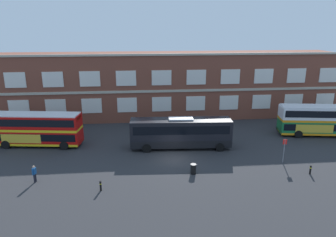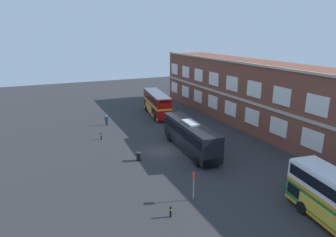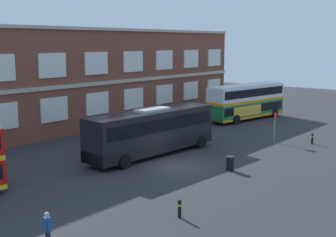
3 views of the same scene
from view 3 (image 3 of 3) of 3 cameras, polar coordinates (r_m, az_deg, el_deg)
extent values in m
plane|color=#2B2B2D|center=(33.72, -1.97, -5.50)|extent=(120.00, 120.00, 0.00)
cube|color=brown|center=(44.87, -17.64, 4.41)|extent=(57.29, 8.00, 10.06)
cube|color=#B2A893|center=(41.52, -14.57, 3.87)|extent=(57.29, 0.16, 0.36)
cube|color=#B2A893|center=(41.37, -14.93, 11.31)|extent=(57.29, 0.28, 0.30)
cube|color=silver|center=(39.03, -20.67, 0.21)|extent=(2.92, 0.12, 2.21)
cube|color=silver|center=(41.79, -14.47, 1.13)|extent=(2.92, 0.12, 2.21)
cube|color=silver|center=(44.98, -9.09, 1.92)|extent=(2.92, 0.12, 2.21)
cube|color=silver|center=(48.53, -4.46, 2.59)|extent=(2.92, 0.12, 2.21)
cube|color=silver|center=(52.35, -0.47, 3.15)|extent=(2.92, 0.12, 2.21)
cube|color=silver|center=(56.40, 2.96, 3.62)|extent=(2.92, 0.12, 2.21)
cube|color=silver|center=(60.62, 5.93, 4.02)|extent=(2.92, 0.12, 2.21)
cube|color=silver|center=(41.39, -14.71, 6.65)|extent=(2.92, 0.12, 2.21)
cube|color=silver|center=(44.62, -9.23, 7.05)|extent=(2.92, 0.12, 2.21)
cube|color=silver|center=(48.19, -4.52, 7.34)|extent=(2.92, 0.12, 2.21)
cube|color=silver|center=(52.04, -0.48, 7.56)|extent=(2.92, 0.12, 2.21)
cube|color=silver|center=(56.11, 3.00, 7.71)|extent=(2.92, 0.12, 2.21)
cube|color=silver|center=(60.35, 6.00, 7.82)|extent=(2.92, 0.12, 2.21)
cube|color=#197038|center=(52.23, 10.06, 1.22)|extent=(11.26, 4.17, 1.75)
cube|color=black|center=(52.20, 10.07, 1.45)|extent=(10.83, 4.14, 0.90)
cube|color=orange|center=(52.09, 10.10, 2.34)|extent=(11.26, 4.17, 0.30)
cube|color=silver|center=(51.98, 10.13, 3.35)|extent=(11.26, 4.17, 1.55)
cube|color=black|center=(51.97, 10.13, 3.43)|extent=(10.83, 4.14, 0.90)
cube|color=orange|center=(52.35, 10.04, 0.43)|extent=(11.26, 4.19, 0.28)
cube|color=silver|center=(51.90, 10.15, 4.26)|extent=(11.03, 4.03, 0.12)
cube|color=gold|center=(50.41, 10.28, 1.01)|extent=(4.79, 0.75, 1.10)
cube|color=yellow|center=(56.31, 13.61, 4.15)|extent=(0.31, 1.65, 0.40)
cylinder|color=black|center=(54.65, 13.60, 0.73)|extent=(1.08, 0.47, 1.04)
cylinder|color=black|center=(56.13, 11.47, 1.04)|extent=(1.08, 0.47, 1.04)
cylinder|color=black|center=(49.02, 8.80, -0.14)|extent=(1.08, 0.47, 1.04)
cylinder|color=black|center=(50.66, 6.58, 0.24)|extent=(1.08, 0.47, 1.04)
cube|color=black|center=(34.91, -2.02, -1.60)|extent=(12.13, 3.23, 3.20)
cube|color=black|center=(34.79, -2.03, -0.56)|extent=(11.41, 3.23, 1.00)
cube|color=black|center=(35.15, -2.01, -3.43)|extent=(12.13, 3.25, 0.90)
cube|color=silver|center=(34.61, -2.04, 1.16)|extent=(2.95, 1.44, 0.20)
cylinder|color=black|center=(37.71, 4.29, -3.06)|extent=(1.06, 0.38, 1.04)
cylinder|color=black|center=(39.31, 1.40, -2.50)|extent=(1.06, 0.38, 1.04)
cylinder|color=black|center=(31.64, -5.63, -5.60)|extent=(1.06, 0.38, 1.04)
cylinder|color=black|center=(33.54, -8.52, -4.77)|extent=(1.06, 0.38, 1.04)
cube|color=#194C8C|center=(20.32, -15.32, -13.01)|extent=(0.33, 0.45, 0.60)
cylinder|color=#194C8C|center=(20.11, -15.04, -13.35)|extent=(0.13, 0.13, 0.57)
cylinder|color=#194C8C|center=(20.56, -15.59, -12.84)|extent=(0.13, 0.13, 0.57)
sphere|color=tan|center=(20.16, -15.38, -11.86)|extent=(0.22, 0.22, 0.22)
cylinder|color=slate|center=(40.72, 13.60, -1.15)|extent=(0.10, 0.10, 2.70)
cube|color=red|center=(40.53, 13.69, 0.33)|extent=(0.44, 0.04, 0.56)
cylinder|color=black|center=(31.44, 8.01, -5.84)|extent=(0.56, 0.56, 0.95)
cylinder|color=black|center=(31.31, 8.03, -4.93)|extent=(0.60, 0.60, 0.08)
cylinder|color=black|center=(23.11, 1.51, -11.60)|extent=(0.18, 0.18, 0.95)
cylinder|color=yellow|center=(23.03, 1.51, -11.12)|extent=(0.19, 0.19, 0.08)
cylinder|color=black|center=(41.11, 18.14, -2.51)|extent=(0.18, 0.18, 0.95)
cylinder|color=yellow|center=(41.07, 18.16, -2.22)|extent=(0.19, 0.19, 0.08)
camera|label=1|loc=(24.74, 74.16, 15.93)|focal=33.84mm
camera|label=2|loc=(57.28, 34.99, 13.74)|focal=31.88mm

